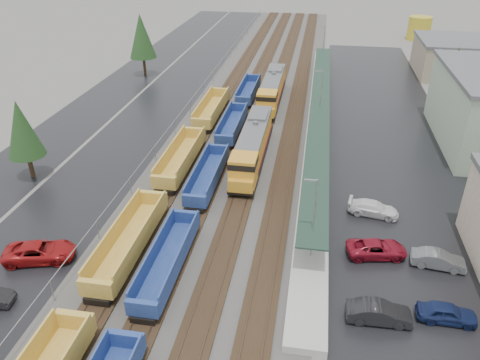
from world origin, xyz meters
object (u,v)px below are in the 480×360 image
object	(u,v)px
parked_car_east_d	(447,313)
parked_car_east_c	(373,209)
well_string_yellow	(129,241)
parked_car_west_c	(40,252)
parked_car_east_a	(379,313)
parked_car_east_b	(377,249)
well_string_blue	(191,212)
parked_car_east_e	(438,260)
locomotive_lead	(252,146)
storage_tank	(419,28)
locomotive_trail	(272,90)

from	to	relation	value
parked_car_east_d	parked_car_east_c	bearing A→B (deg)	18.26
well_string_yellow	parked_car_west_c	xyz separation A→B (m)	(-7.17, -2.25, -0.38)
parked_car_east_a	parked_car_east_b	bearing A→B (deg)	-5.40
well_string_blue	parked_car_east_a	bearing A→B (deg)	-31.32
parked_car_east_b	parked_car_east_e	xyz separation A→B (m)	(4.93, -0.69, 0.01)
well_string_yellow	parked_car_east_e	distance (m)	26.12
locomotive_lead	storage_tank	bearing A→B (deg)	67.40
parked_car_west_c	parked_car_east_e	distance (m)	33.51
parked_car_west_c	parked_car_east_e	xyz separation A→B (m)	(33.18, 4.67, -0.10)
well_string_blue	parked_car_west_c	size ratio (longest dim) A/B	14.58
parked_car_west_c	parked_car_east_a	size ratio (longest dim) A/B	1.26
locomotive_trail	parked_car_east_b	bearing A→B (deg)	-70.27
parked_car_east_c	parked_car_east_e	xyz separation A→B (m)	(4.70, -7.22, 0.01)
locomotive_trail	well_string_yellow	bearing A→B (deg)	-101.43
parked_car_east_c	parked_car_east_e	distance (m)	8.61
parked_car_east_b	locomotive_trail	bearing A→B (deg)	9.72
well_string_blue	parked_car_east_a	xyz separation A→B (m)	(16.60, -10.10, -0.33)
parked_car_west_c	storage_tank	bearing A→B (deg)	-41.37
locomotive_lead	parked_car_east_b	size ratio (longest dim) A/B	3.63
well_string_yellow	parked_car_east_e	size ratio (longest dim) A/B	18.02
storage_tank	parked_car_east_d	size ratio (longest dim) A/B	1.27
parked_car_east_b	parked_car_east_d	distance (m)	8.14
storage_tank	parked_car_east_e	size ratio (longest dim) A/B	1.23
parked_car_east_c	parked_car_east_e	bearing A→B (deg)	-137.75
parked_car_east_a	well_string_blue	bearing A→B (deg)	56.80
well_string_yellow	locomotive_lead	bearing A→B (deg)	66.69
locomotive_lead	locomotive_trail	xyz separation A→B (m)	(0.00, 21.00, 0.00)
locomotive_lead	parked_car_east_a	bearing A→B (deg)	-61.50
parked_car_east_b	locomotive_lead	bearing A→B (deg)	30.21
locomotive_lead	parked_car_east_a	distance (m)	26.45
parked_car_east_e	locomotive_lead	bearing A→B (deg)	54.51
locomotive_trail	storage_tank	xyz separation A→B (m)	(29.94, 50.95, 0.41)
locomotive_lead	storage_tank	xyz separation A→B (m)	(29.94, 71.95, 0.41)
locomotive_trail	well_string_blue	world-z (taller)	locomotive_trail
parked_car_east_a	parked_car_east_c	distance (m)	14.29
locomotive_lead	parked_car_east_c	xyz separation A→B (m)	(13.31, -8.93, -1.56)
well_string_blue	well_string_yellow	bearing A→B (deg)	-126.22
locomotive_lead	parked_car_east_c	world-z (taller)	locomotive_lead
well_string_yellow	parked_car_east_e	bearing A→B (deg)	5.31
parked_car_east_d	locomotive_trail	bearing A→B (deg)	23.14
parked_car_west_c	locomotive_trail	bearing A→B (deg)	-35.38
locomotive_lead	storage_tank	distance (m)	77.93
locomotive_trail	parked_car_east_a	world-z (taller)	locomotive_trail
locomotive_trail	parked_car_east_c	distance (m)	32.79
well_string_yellow	parked_car_east_d	distance (m)	25.70
locomotive_trail	parked_car_east_e	distance (m)	41.31
well_string_blue	parked_car_east_e	distance (m)	22.22
parked_car_east_c	well_string_yellow	bearing A→B (deg)	123.54
parked_car_east_e	parked_car_east_d	bearing A→B (deg)	-179.05
locomotive_lead	parked_car_west_c	xyz separation A→B (m)	(-15.17, -20.82, -1.45)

